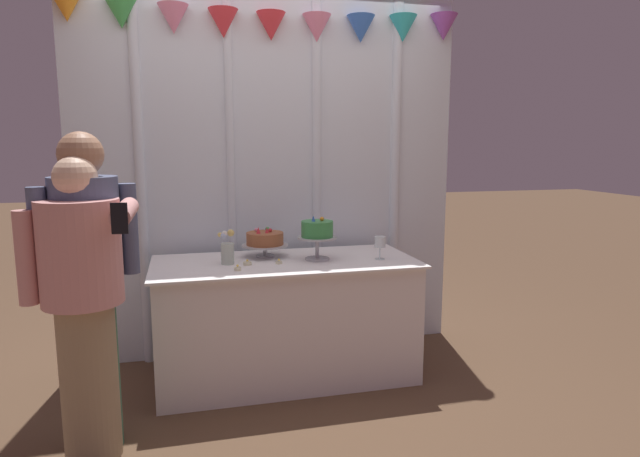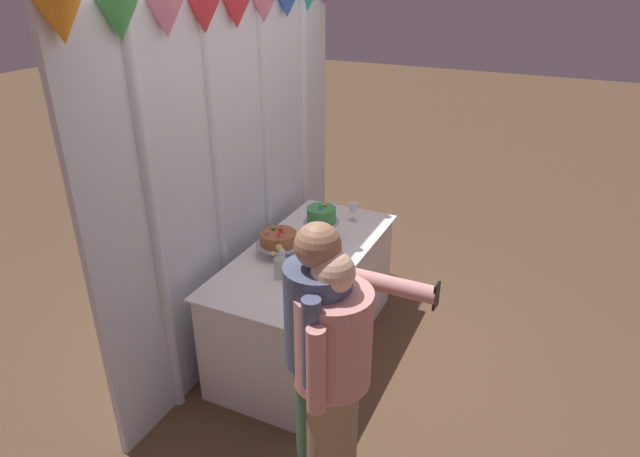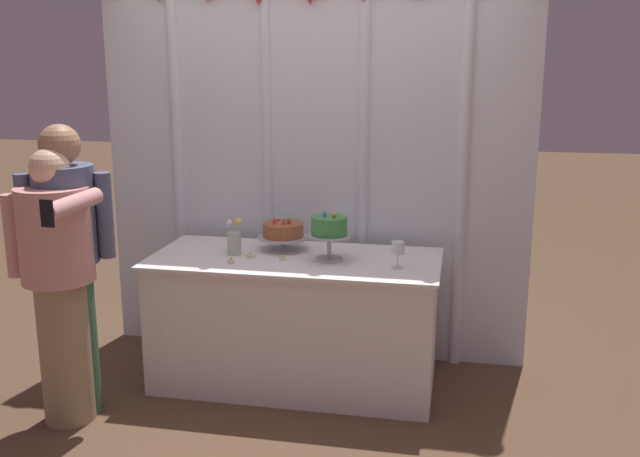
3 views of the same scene
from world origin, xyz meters
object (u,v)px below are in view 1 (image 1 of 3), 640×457
object	(u,v)px
tealight_near_right	(279,262)
cake_table	(286,319)
tealight_near_left	(247,263)
tealight_far_left	(238,269)
wine_glass	(380,243)
cake_display_nearleft	(265,240)
guest_girl_blue_dress	(84,301)
flower_vase	(227,250)
guest_man_pink_jacket	(89,280)
cake_display_nearright	(317,232)

from	to	relation	value
tealight_near_right	cake_table	bearing A→B (deg)	55.25
cake_table	tealight_near_left	distance (m)	0.47
tealight_far_left	cake_table	bearing A→B (deg)	31.40
wine_glass	tealight_near_right	size ratio (longest dim) A/B	3.52
cake_display_nearleft	guest_girl_blue_dress	distance (m)	1.29
cake_table	guest_girl_blue_dress	distance (m)	1.34
tealight_near_left	guest_girl_blue_dress	bearing A→B (deg)	-143.30
flower_vase	tealight_near_left	world-z (taller)	flower_vase
cake_table	wine_glass	world-z (taller)	wine_glass
flower_vase	tealight_near_left	size ratio (longest dim) A/B	4.13
tealight_near_right	guest_man_pink_jacket	size ratio (longest dim) A/B	0.03
cake_display_nearright	cake_table	bearing A→B (deg)	173.37
guest_man_pink_jacket	cake_display_nearleft	bearing A→B (deg)	37.95
wine_glass	tealight_far_left	world-z (taller)	wine_glass
tealight_far_left	guest_man_pink_jacket	xyz separation A→B (m)	(-0.75, -0.40, 0.08)
wine_glass	guest_girl_blue_dress	xyz separation A→B (m)	(-1.68, -0.58, -0.09)
guest_girl_blue_dress	cake_display_nearright	bearing A→B (deg)	27.23
cake_display_nearright	tealight_near_right	distance (m)	0.32
cake_display_nearright	tealight_near_right	bearing A→B (deg)	-167.96
flower_vase	tealight_near_right	size ratio (longest dim) A/B	5.03
cake_display_nearleft	tealight_near_left	xyz separation A→B (m)	(-0.14, -0.21, -0.10)
wine_glass	tealight_near_left	size ratio (longest dim) A/B	2.89
tealight_near_left	cake_display_nearright	bearing A→B (deg)	5.07
cake_display_nearleft	tealight_near_left	size ratio (longest dim) A/B	5.86
cake_display_nearright	tealight_near_right	world-z (taller)	cake_display_nearright
wine_glass	tealight_near_right	world-z (taller)	wine_glass
cake_table	guest_man_pink_jacket	xyz separation A→B (m)	(-1.07, -0.60, 0.48)
wine_glass	guest_girl_blue_dress	world-z (taller)	guest_girl_blue_dress
cake_display_nearleft	tealight_far_left	xyz separation A→B (m)	(-0.21, -0.34, -0.10)
cake_display_nearright	wine_glass	distance (m)	0.41
tealight_near_left	cake_table	bearing A→B (deg)	14.41
cake_display_nearright	guest_girl_blue_dress	xyz separation A→B (m)	(-1.29, -0.66, -0.17)
tealight_far_left	wine_glass	bearing A→B (deg)	5.53
flower_vase	guest_man_pink_jacket	size ratio (longest dim) A/B	0.14
wine_glass	flower_vase	size ratio (longest dim) A/B	0.70
cake_display_nearright	guest_man_pink_jacket	bearing A→B (deg)	-155.56
tealight_near_right	guest_girl_blue_dress	xyz separation A→B (m)	(-1.03, -0.61, 0.00)
cake_display_nearleft	tealight_near_right	distance (m)	0.25
flower_vase	wine_glass	bearing A→B (deg)	-5.82
cake_table	tealight_far_left	xyz separation A→B (m)	(-0.32, -0.20, 0.40)
cake_display_nearright	tealight_near_left	size ratio (longest dim) A/B	5.57
cake_table	tealight_near_right	world-z (taller)	tealight_near_right
tealight_near_left	cake_display_nearleft	bearing A→B (deg)	56.28
cake_display_nearleft	wine_glass	size ratio (longest dim) A/B	2.03
cake_display_nearright	wine_glass	world-z (taller)	cake_display_nearright
cake_display_nearright	tealight_far_left	distance (m)	0.58
flower_vase	tealight_near_right	distance (m)	0.33
cake_display_nearleft	tealight_near_right	xyz separation A→B (m)	(0.05, -0.23, -0.10)
flower_vase	guest_man_pink_jacket	distance (m)	0.92
cake_display_nearleft	tealight_near_left	world-z (taller)	cake_display_nearleft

